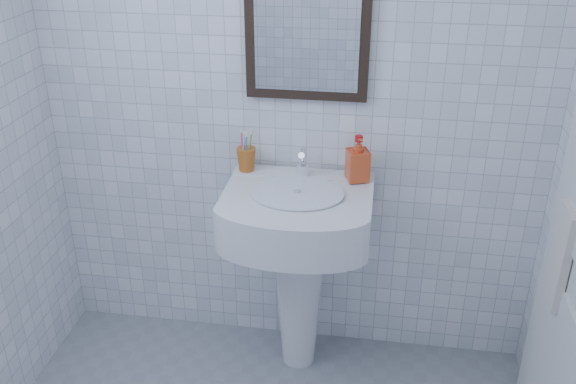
# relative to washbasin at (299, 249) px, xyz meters

# --- Properties ---
(wall_back) EXTENTS (2.20, 0.02, 2.50)m
(wall_back) POSITION_rel_washbasin_xyz_m (-0.07, 0.21, 0.62)
(wall_back) COLOR white
(wall_back) RESTS_ON ground
(washbasin) EXTENTS (0.61, 0.44, 0.93)m
(washbasin) POSITION_rel_washbasin_xyz_m (0.00, 0.00, 0.00)
(washbasin) COLOR white
(washbasin) RESTS_ON ground
(faucet) EXTENTS (0.05, 0.11, 0.13)m
(faucet) POSITION_rel_washbasin_xyz_m (0.00, 0.11, 0.35)
(faucet) COLOR white
(faucet) RESTS_ON washbasin
(toothbrush_cup) EXTENTS (0.10, 0.10, 0.10)m
(toothbrush_cup) POSITION_rel_washbasin_xyz_m (-0.25, 0.13, 0.35)
(toothbrush_cup) COLOR #B45B1E
(toothbrush_cup) RESTS_ON washbasin
(soap_dispenser) EXTENTS (0.11, 0.11, 0.19)m
(soap_dispenser) POSITION_rel_washbasin_xyz_m (0.23, 0.11, 0.40)
(soap_dispenser) COLOR red
(soap_dispenser) RESTS_ON washbasin
(wall_mirror) EXTENTS (0.50, 0.04, 0.62)m
(wall_mirror) POSITION_rel_washbasin_xyz_m (0.00, 0.19, 0.92)
(wall_mirror) COLOR black
(wall_mirror) RESTS_ON wall_back
(hand_towel) EXTENTS (0.03, 0.16, 0.38)m
(hand_towel) POSITION_rel_washbasin_xyz_m (0.97, -0.30, 0.24)
(hand_towel) COLOR silver
(hand_towel) RESTS_ON towel_ring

